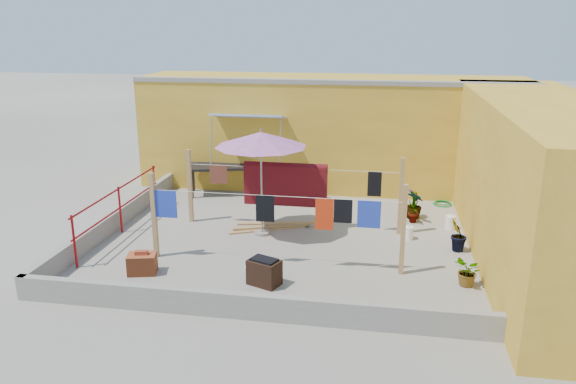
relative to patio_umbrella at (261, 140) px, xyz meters
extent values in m
plane|color=#9E998E|center=(0.61, -0.23, -2.21)|extent=(80.00, 80.00, 0.00)
cube|color=gold|center=(1.11, 4.47, -0.61)|extent=(11.00, 2.40, 3.20)
cube|color=gray|center=(1.11, 3.42, 0.94)|extent=(11.00, 0.35, 0.12)
cube|color=#2D51B2|center=(-0.99, 2.92, 0.04)|extent=(2.00, 0.79, 0.22)
cylinder|color=gray|center=(-1.94, 2.55, -0.61)|extent=(0.03, 0.30, 1.28)
cylinder|color=gray|center=(-0.04, 2.55, -0.61)|extent=(0.03, 0.30, 1.28)
cube|color=gold|center=(5.81, -0.23, -0.61)|extent=(2.40, 9.00, 3.20)
cube|color=gray|center=(0.61, -3.81, -1.99)|extent=(8.30, 0.16, 0.44)
cube|color=gray|center=(-3.47, -0.23, -1.99)|extent=(0.16, 7.30, 0.44)
cylinder|color=maroon|center=(-3.24, -2.43, -1.66)|extent=(0.05, 0.05, 1.10)
cylinder|color=maroon|center=(-3.24, -0.43, -1.66)|extent=(0.05, 0.05, 1.10)
cylinder|color=maroon|center=(-3.24, 1.57, -1.66)|extent=(0.05, 0.05, 1.10)
cylinder|color=maroon|center=(-3.24, -0.43, -1.16)|extent=(0.04, 4.20, 0.04)
cylinder|color=maroon|center=(-3.24, -0.43, -1.61)|extent=(0.04, 4.20, 0.04)
cube|color=tan|center=(-1.89, -1.63, -1.31)|extent=(0.09, 0.09, 1.80)
cube|color=tan|center=(3.11, -1.63, -1.31)|extent=(0.09, 0.09, 1.80)
cube|color=tan|center=(3.11, 0.57, -1.31)|extent=(0.09, 0.09, 1.80)
cube|color=tan|center=(-1.89, 0.57, -1.31)|extent=(0.09, 0.09, 1.80)
cylinder|color=silver|center=(0.61, -1.63, -0.76)|extent=(5.00, 0.01, 0.01)
cylinder|color=silver|center=(0.61, 0.57, -0.76)|extent=(5.00, 0.01, 0.01)
cube|color=#520D12|center=(0.45, 0.57, -1.18)|extent=(1.95, 0.22, 0.94)
cube|color=black|center=(2.51, 0.57, -1.04)|extent=(0.31, 0.02, 0.58)
cube|color=#5C2D20|center=(-1.17, 0.57, -0.98)|extent=(0.43, 0.02, 0.45)
cube|color=#2139B7|center=(-1.62, -1.63, -1.04)|extent=(0.45, 0.02, 0.58)
cube|color=black|center=(0.43, -1.63, -1.03)|extent=(0.37, 0.02, 0.54)
cube|color=red|center=(1.60, -1.63, -1.07)|extent=(0.35, 0.02, 0.63)
cube|color=#2139B7|center=(2.45, -1.63, -1.03)|extent=(0.44, 0.02, 0.55)
cube|color=black|center=(1.96, -1.63, -0.99)|extent=(0.35, 0.02, 0.47)
cylinder|color=gray|center=(0.00, 0.00, -2.18)|extent=(0.37, 0.37, 0.06)
cylinder|color=gray|center=(0.00, 0.00, -1.03)|extent=(0.04, 0.04, 2.35)
cone|color=#C067A1|center=(0.00, 0.00, 0.02)|extent=(2.14, 2.14, 0.33)
cylinder|color=gray|center=(0.00, 0.00, 0.20)|extent=(0.04, 0.04, 0.10)
cube|color=black|center=(-1.86, 2.97, -1.41)|extent=(1.96, 1.35, 0.07)
cube|color=black|center=(-2.51, 2.41, -1.82)|extent=(0.07, 0.07, 0.78)
cube|color=black|center=(-2.71, 3.09, -1.82)|extent=(0.07, 0.07, 0.78)
cube|color=black|center=(-1.02, 2.84, -1.82)|extent=(0.07, 0.07, 0.78)
cube|color=black|center=(-1.21, 3.52, -1.82)|extent=(0.07, 0.07, 0.78)
cube|color=#9F4724|center=(-1.84, -2.46, -2.01)|extent=(0.62, 0.51, 0.39)
cube|color=#A43B26|center=(-1.84, -2.46, -1.78)|extent=(0.27, 0.17, 0.08)
cube|color=tan|center=(0.07, 0.26, -2.19)|extent=(1.72, 0.89, 0.04)
cube|color=tan|center=(0.15, 0.38, -2.15)|extent=(1.77, 0.75, 0.04)
cube|color=tan|center=(0.23, 0.50, -2.11)|extent=(1.82, 0.51, 0.04)
cube|color=black|center=(0.59, -2.54, -1.97)|extent=(0.68, 0.57, 0.48)
cube|color=black|center=(0.59, -2.54, -1.71)|extent=(0.55, 0.45, 0.04)
cylinder|color=white|center=(0.28, -1.89, -2.18)|extent=(0.41, 0.41, 0.05)
torus|color=white|center=(0.28, -1.89, -2.15)|extent=(0.44, 0.44, 0.04)
cylinder|color=white|center=(4.31, 1.09, -2.05)|extent=(0.23, 0.23, 0.32)
cylinder|color=white|center=(4.31, 1.09, -1.87)|extent=(0.06, 0.06, 0.05)
cylinder|color=white|center=(3.31, 0.24, -2.06)|extent=(0.22, 0.22, 0.30)
cylinder|color=white|center=(3.31, 0.24, -1.89)|extent=(0.06, 0.06, 0.05)
torus|color=#1A7728|center=(4.31, 2.97, -2.19)|extent=(0.50, 0.50, 0.03)
torus|color=#1A7728|center=(4.31, 2.97, -2.15)|extent=(0.42, 0.42, 0.03)
imported|color=#26621C|center=(0.61, 2.84, -1.78)|extent=(0.96, 0.91, 0.84)
imported|color=#26621C|center=(3.47, 1.73, -1.84)|extent=(0.42, 0.42, 0.73)
imported|color=#26621C|center=(3.47, 1.39, -1.79)|extent=(0.52, 0.51, 0.83)
imported|color=#26621C|center=(4.31, -0.31, -1.83)|extent=(0.49, 0.52, 0.75)
imported|color=#26621C|center=(4.31, -1.98, -1.92)|extent=(0.58, 0.62, 0.57)
camera|label=1|loc=(2.63, -11.84, 2.45)|focal=35.00mm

